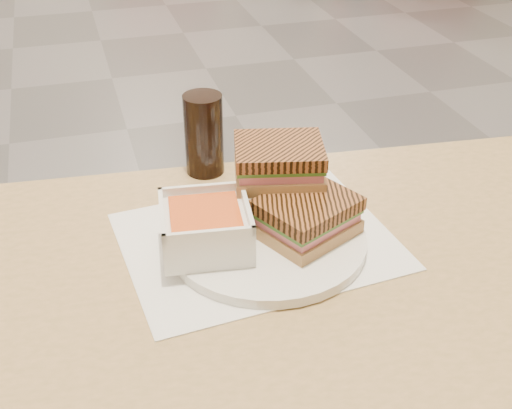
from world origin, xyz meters
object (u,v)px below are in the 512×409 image
object	(u,v)px
soup_bowl	(206,229)
plate	(267,240)
main_table	(237,358)
cola_glass	(204,134)
panini_lower	(307,216)

from	to	relation	value
soup_bowl	plate	bearing A→B (deg)	-1.16
main_table	plate	distance (m)	0.17
main_table	plate	bearing A→B (deg)	51.71
plate	cola_glass	distance (m)	0.25
main_table	panini_lower	size ratio (longest dim) A/B	7.92
plate	cola_glass	size ratio (longest dim) A/B	2.04
plate	panini_lower	size ratio (longest dim) A/B	1.76
plate	panini_lower	distance (m)	0.07
plate	soup_bowl	world-z (taller)	soup_bowl
panini_lower	cola_glass	size ratio (longest dim) A/B	1.16
main_table	panini_lower	xyz separation A→B (m)	(0.13, 0.08, 0.16)
main_table	soup_bowl	xyz separation A→B (m)	(-0.02, 0.09, 0.16)
main_table	cola_glass	distance (m)	0.38
soup_bowl	cola_glass	world-z (taller)	cola_glass
cola_glass	soup_bowl	bearing A→B (deg)	-102.25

